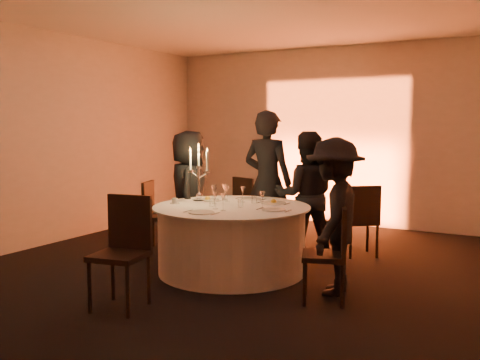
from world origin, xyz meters
The scene contains 34 objects.
floor centered at (0.00, 0.00, 0.00)m, with size 7.00×7.00×0.00m, color black.
ceiling centered at (0.00, 0.00, 3.00)m, with size 7.00×7.00×0.00m, color silver.
wall_back centered at (0.00, 3.50, 1.50)m, with size 7.00×7.00×0.00m, color beige.
wall_left centered at (-3.00, 0.00, 1.50)m, with size 7.00×7.00×0.00m, color beige.
uplighter_fixture centered at (0.00, 3.20, 0.05)m, with size 0.25×0.12×0.10m, color black.
banquet_table centered at (0.00, 0.00, 0.38)m, with size 1.80×1.80×0.77m.
chair_left centered at (-1.44, 0.46, 0.52)m, with size 0.52×0.52×0.93m.
chair_back_left centered at (-0.59, 1.52, 0.53)m, with size 0.52×0.52×0.94m.
chair_back_right centered at (1.11, 1.43, 0.52)m, with size 0.57×0.57×0.93m.
chair_right centered at (1.36, -0.45, 0.52)m, with size 0.52×0.52×0.93m.
chair_front centered at (-0.31, -1.49, 0.59)m, with size 0.53×0.53×1.04m.
guest_left centered at (-0.94, 0.50, 0.81)m, with size 0.79×0.51×1.62m, color black.
guest_back_left centered at (-0.06, 1.06, 0.94)m, with size 0.69×0.45×1.88m, color black.
guest_back_right centered at (0.51, 0.97, 0.81)m, with size 0.78×0.61×1.61m, color black.
guest_right centered at (1.28, -0.18, 0.79)m, with size 1.02×0.58×1.57m, color black.
plate_left centered at (-0.47, 0.24, 0.79)m, with size 0.35×0.28×0.08m.
plate_back_left centered at (-0.06, 0.59, 0.78)m, with size 0.36×0.26×0.01m.
plate_back_right centered at (0.34, 0.40, 0.79)m, with size 0.35×0.29×0.08m.
plate_right centered at (0.56, -0.05, 0.78)m, with size 0.36×0.26×0.01m.
plate_front centered at (-0.03, -0.58, 0.78)m, with size 0.36×0.27×0.01m.
coffee_cup centered at (-0.67, -0.17, 0.80)m, with size 0.11×0.11×0.07m.
candelabra centered at (-0.48, 0.06, 1.02)m, with size 0.30×0.14×0.71m.
wine_glass_a centered at (0.39, 0.00, 0.91)m, with size 0.07×0.07×0.19m.
wine_glass_b centered at (-0.04, -0.29, 0.91)m, with size 0.07×0.07×0.19m.
wine_glass_c centered at (-0.41, 0.28, 0.91)m, with size 0.07×0.07×0.19m.
wine_glass_d centered at (-0.29, 0.36, 0.91)m, with size 0.07×0.07×0.19m.
wine_glass_e centered at (-0.35, 0.43, 0.91)m, with size 0.07×0.07×0.19m.
wine_glass_f centered at (-0.20, 0.25, 0.91)m, with size 0.07×0.07×0.19m.
wine_glass_g centered at (0.08, -0.33, 0.91)m, with size 0.07×0.07×0.19m.
wine_glass_h centered at (-0.02, 0.31, 0.91)m, with size 0.07×0.07×0.19m.
wine_glass_i centered at (-0.27, 0.05, 0.91)m, with size 0.07×0.07×0.19m.
tumbler_a centered at (0.14, -0.03, 0.82)m, with size 0.07×0.07×0.09m, color white.
tumbler_b centered at (0.15, 0.28, 0.82)m, with size 0.07×0.07×0.09m, color white.
tumbler_c centered at (-0.17, -0.14, 0.82)m, with size 0.07×0.07×0.09m, color white.
Camera 1 is at (3.01, -5.25, 1.70)m, focal length 40.00 mm.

